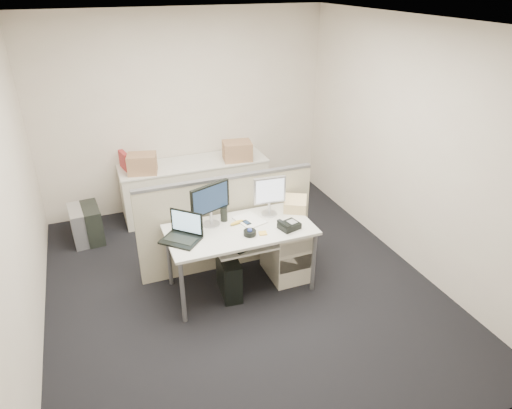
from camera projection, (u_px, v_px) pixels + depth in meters
name	position (u px, v px, depth m)	size (l,w,h in m)	color
floor	(241.00, 287.00, 5.00)	(4.00, 4.50, 0.01)	black
ceiling	(236.00, 22.00, 3.77)	(4.00, 4.50, 0.01)	white
wall_back	(185.00, 113.00, 6.25)	(4.00, 0.02, 2.70)	beige
wall_front	(373.00, 322.00, 2.51)	(4.00, 0.02, 2.70)	beige
wall_left	(9.00, 207.00, 3.74)	(0.02, 4.50, 2.70)	beige
wall_right	(410.00, 147.00, 5.03)	(0.02, 4.50, 2.70)	beige
desk	(240.00, 234.00, 4.70)	(1.50, 0.75, 0.73)	silver
keyboard_tray	(246.00, 246.00, 4.57)	(0.62, 0.32, 0.02)	silver
drawer_pedestal	(286.00, 249.00, 5.07)	(0.40, 0.55, 0.65)	beige
cubicle_partition	(227.00, 224.00, 5.12)	(2.00, 0.06, 1.10)	#B7AE93
back_counter	(195.00, 187.00, 6.44)	(2.00, 0.60, 0.72)	beige
monitor_main	(211.00, 205.00, 4.63)	(0.46, 0.18, 0.46)	black
monitor_small	(269.00, 196.00, 4.85)	(0.35, 0.17, 0.43)	#B7B7BC
laptop	(180.00, 229.00, 4.39)	(0.36, 0.27, 0.27)	black
trackball	(250.00, 233.00, 4.54)	(0.13, 0.13, 0.05)	black
desk_phone	(289.00, 226.00, 4.65)	(0.20, 0.16, 0.06)	black
paper_stack	(250.00, 220.00, 4.81)	(0.24, 0.31, 0.01)	white
sticky_pad	(263.00, 233.00, 4.57)	(0.08, 0.08, 0.01)	yellow
travel_mug	(224.00, 214.00, 4.78)	(0.08, 0.08, 0.16)	black
banana	(237.00, 223.00, 4.74)	(0.16, 0.04, 0.04)	#FFD44D
cellphone	(247.00, 223.00, 4.75)	(0.06, 0.11, 0.01)	black
manila_folders	(295.00, 204.00, 5.04)	(0.24, 0.31, 0.12)	beige
keyboard	(250.00, 243.00, 4.58)	(0.42, 0.15, 0.02)	black
pc_tower_desk	(229.00, 275.00, 4.81)	(0.19, 0.47, 0.43)	black
pc_tower_spare_dark	(93.00, 223.00, 5.79)	(0.20, 0.49, 0.46)	black
pc_tower_spare_silver	(80.00, 225.00, 5.74)	(0.19, 0.49, 0.45)	#B7B7BC
cardboard_box_left	(142.00, 164.00, 5.89)	(0.36, 0.27, 0.27)	#9D6F49
cardboard_box_right	(237.00, 151.00, 6.30)	(0.38, 0.30, 0.28)	#9D6F49
red_binder	(124.00, 161.00, 6.01)	(0.06, 0.27, 0.25)	#A52728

